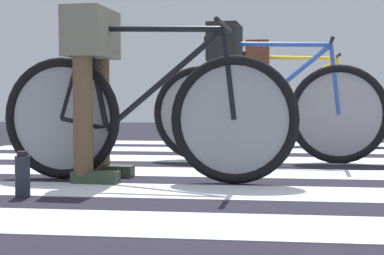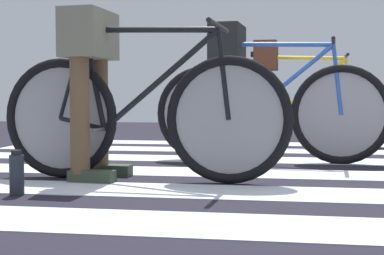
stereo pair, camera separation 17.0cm
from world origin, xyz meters
The scene contains 9 objects.
ground centered at (0.00, 0.00, 0.01)m, with size 18.00×14.00×0.02m.
crosswalk_markings centered at (0.07, -0.27, 0.02)m, with size 5.46×5.75×0.00m.
bicycle_1_of_3 centered at (-0.63, -0.31, 0.41)m, with size 1.73×0.52×0.93m.
cyclist_1_of_3 centered at (-0.94, -0.28, 0.66)m, with size 0.34×0.43×0.99m.
bicycle_2_of_3 centered at (0.08, 0.74, 0.41)m, with size 1.73×0.52×0.93m.
cyclist_2_of_3 centered at (-0.23, 0.77, 0.68)m, with size 0.34×0.43×1.02m.
bicycle_3_of_3 centered at (0.32, 2.23, 0.41)m, with size 1.74×0.52×0.93m.
cyclist_3_of_3 centered at (0.01, 2.24, 0.69)m, with size 0.33×0.42×1.03m.
water_bottle centered at (-1.11, -0.88, 0.13)m, with size 0.07×0.07×0.22m.
Camera 1 is at (0.02, -3.51, 0.51)m, focal length 53.55 mm.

